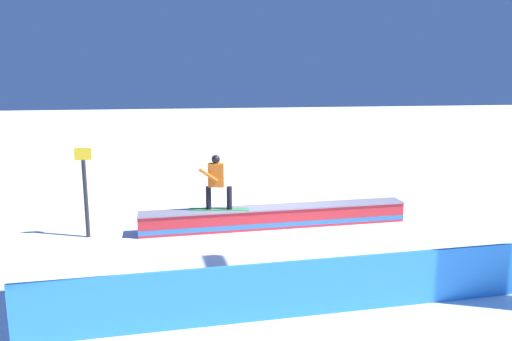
% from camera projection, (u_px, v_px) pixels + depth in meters
% --- Properties ---
extents(ground_plane, '(120.00, 120.00, 0.00)m').
position_uv_depth(ground_plane, '(276.00, 227.00, 12.51)').
color(ground_plane, white).
extents(grind_box, '(7.20, 0.63, 0.57)m').
position_uv_depth(grind_box, '(276.00, 218.00, 12.46)').
color(grind_box, red).
rests_on(grind_box, ground_plane).
extents(snowboarder, '(1.58, 0.61, 1.44)m').
position_uv_depth(snowboarder, '(217.00, 180.00, 11.95)').
color(snowboarder, '#388D4A').
rests_on(snowboarder, grind_box).
extents(safety_fence, '(10.52, 0.12, 0.97)m').
position_uv_depth(safety_fence, '(349.00, 284.00, 7.79)').
color(safety_fence, '#2F89E8').
rests_on(safety_fence, ground_plane).
extents(trail_marker, '(0.40, 0.10, 2.26)m').
position_uv_depth(trail_marker, '(85.00, 190.00, 11.47)').
color(trail_marker, '#262628').
rests_on(trail_marker, ground_plane).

